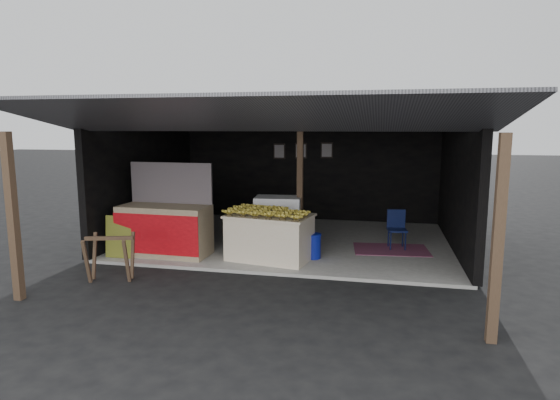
% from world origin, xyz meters
% --- Properties ---
extents(ground, '(80.00, 80.00, 0.00)m').
position_xyz_m(ground, '(0.00, 0.00, 0.00)').
color(ground, black).
rests_on(ground, ground).
extents(concrete_slab, '(7.00, 5.00, 0.06)m').
position_xyz_m(concrete_slab, '(0.00, 2.50, 0.03)').
color(concrete_slab, gray).
rests_on(concrete_slab, ground).
extents(shophouse, '(7.40, 7.29, 3.02)m').
position_xyz_m(shophouse, '(0.00, 2.82, 2.10)').
color(shophouse, black).
rests_on(shophouse, ground).
extents(banana_table, '(1.71, 1.22, 0.86)m').
position_xyz_m(banana_table, '(-0.09, 0.81, 0.49)').
color(banana_table, silver).
rests_on(banana_table, concrete_slab).
extents(banana_pile, '(1.57, 1.10, 0.17)m').
position_xyz_m(banana_pile, '(-0.09, 0.81, 1.01)').
color(banana_pile, gold).
rests_on(banana_pile, banana_table).
extents(white_crate, '(1.01, 0.73, 1.06)m').
position_xyz_m(white_crate, '(-0.16, 1.83, 0.59)').
color(white_crate, white).
rests_on(white_crate, concrete_slab).
extents(neighbor_stall, '(1.77, 0.83, 1.80)m').
position_xyz_m(neighbor_stall, '(-2.19, 0.70, 0.60)').
color(neighbor_stall, '#998466').
rests_on(neighbor_stall, concrete_slab).
extents(green_signboard, '(0.54, 0.12, 0.81)m').
position_xyz_m(green_signboard, '(-2.97, 0.31, 0.47)').
color(green_signboard, black).
rests_on(green_signboard, concrete_slab).
extents(sawhorse, '(0.85, 0.84, 0.77)m').
position_xyz_m(sawhorse, '(-2.42, -0.86, 0.49)').
color(sawhorse, '#4B3525').
rests_on(sawhorse, ground).
extents(water_barrel, '(0.31, 0.31, 0.45)m').
position_xyz_m(water_barrel, '(0.70, 1.06, 0.28)').
color(water_barrel, '#0C178B').
rests_on(water_barrel, concrete_slab).
extents(plastic_chair, '(0.43, 0.43, 0.80)m').
position_xyz_m(plastic_chair, '(2.29, 2.21, 0.53)').
color(plastic_chair, '#091136').
rests_on(plastic_chair, concrete_slab).
extents(magenta_rug, '(1.59, 1.15, 0.01)m').
position_xyz_m(magenta_rug, '(2.19, 2.02, 0.07)').
color(magenta_rug, maroon).
rests_on(magenta_rug, concrete_slab).
extents(picture_frames, '(1.62, 0.04, 0.46)m').
position_xyz_m(picture_frames, '(-0.17, 4.89, 1.93)').
color(picture_frames, black).
rests_on(picture_frames, shophouse).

